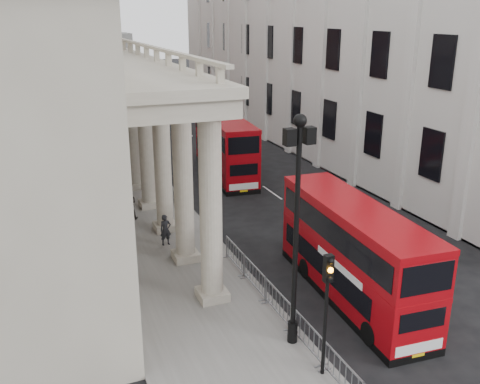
{
  "coord_description": "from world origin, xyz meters",
  "views": [
    {
      "loc": [
        -8.49,
        -10.81,
        11.44
      ],
      "look_at": [
        0.65,
        12.33,
        3.09
      ],
      "focal_mm": 40.0,
      "sensor_mm": 36.0,
      "label": 1
    }
  ],
  "objects": [
    {
      "name": "lamp_post_north",
      "position": [
        -0.6,
        36.0,
        4.91
      ],
      "size": [
        1.05,
        0.44,
        8.32
      ],
      "color": "black",
      "rests_on": "sidewalk_west"
    },
    {
      "name": "bus_far",
      "position": [
        4.51,
        25.1,
        2.25
      ],
      "size": [
        3.39,
        10.16,
        4.3
      ],
      "rotation": [
        0.0,
        0.0,
        -0.1
      ],
      "color": "#97060D",
      "rests_on": "ground"
    },
    {
      "name": "crowd_barriers",
      "position": [
        -0.35,
        2.23,
        0.67
      ],
      "size": [
        0.5,
        18.75,
        1.1
      ],
      "color": "gray",
      "rests_on": "sidewalk_west"
    },
    {
      "name": "west_building_far",
      "position": [
        -10.5,
        80.0,
        10.0
      ],
      "size": [
        9.0,
        30.0,
        20.0
      ],
      "primitive_type": "cube",
      "color": "#9D9584",
      "rests_on": "ground"
    },
    {
      "name": "pedestrian_b",
      "position": [
        -3.81,
        18.35,
        1.03
      ],
      "size": [
        1.01,
        0.86,
        1.81
      ],
      "primitive_type": "imported",
      "rotation": [
        0.0,
        0.0,
        2.92
      ],
      "color": "black",
      "rests_on": "sidewalk_west"
    },
    {
      "name": "sidewalk_west",
      "position": [
        -3.0,
        30.0,
        0.06
      ],
      "size": [
        6.0,
        140.0,
        0.12
      ],
      "primitive_type": "cube",
      "color": "slate",
      "rests_on": "ground"
    },
    {
      "name": "traffic_light",
      "position": [
        -0.5,
        1.98,
        3.11
      ],
      "size": [
        0.28,
        0.33,
        4.3
      ],
      "color": "black",
      "rests_on": "sidewalk_west"
    },
    {
      "name": "lamp_post_south",
      "position": [
        -0.6,
        4.0,
        4.91
      ],
      "size": [
        1.05,
        0.44,
        8.32
      ],
      "color": "black",
      "rests_on": "sidewalk_west"
    },
    {
      "name": "pedestrian_c",
      "position": [
        -3.95,
        18.9,
        1.02
      ],
      "size": [
        1.05,
        0.92,
        1.8
      ],
      "primitive_type": "imported",
      "rotation": [
        0.0,
        0.0,
        5.79
      ],
      "color": "black",
      "rests_on": "sidewalk_west"
    },
    {
      "name": "sidewalk_east",
      "position": [
        13.5,
        30.0,
        0.06
      ],
      "size": [
        3.0,
        140.0,
        0.12
      ],
      "primitive_type": "cube",
      "color": "slate",
      "rests_on": "ground"
    },
    {
      "name": "bus_near",
      "position": [
        3.22,
        6.15,
        2.14
      ],
      "size": [
        2.85,
        9.6,
        4.09
      ],
      "rotation": [
        0.0,
        0.0,
        -0.06
      ],
      "color": "#97060D",
      "rests_on": "ground"
    },
    {
      "name": "pedestrian_a",
      "position": [
        -2.76,
        14.06,
        0.93
      ],
      "size": [
        0.62,
        0.45,
        1.61
      ],
      "primitive_type": "imported",
      "rotation": [
        0.0,
        0.0,
        0.11
      ],
      "color": "black",
      "rests_on": "sidewalk_west"
    },
    {
      "name": "kerb",
      "position": [
        -0.05,
        30.0,
        0.07
      ],
      "size": [
        0.2,
        140.0,
        0.14
      ],
      "primitive_type": "cube",
      "color": "slate",
      "rests_on": "ground"
    },
    {
      "name": "east_building",
      "position": [
        16.0,
        32.0,
        12.5
      ],
      "size": [
        8.0,
        55.0,
        25.0
      ],
      "primitive_type": "cube",
      "color": "beige",
      "rests_on": "ground"
    },
    {
      "name": "lamp_post_mid",
      "position": [
        -0.6,
        20.0,
        4.91
      ],
      "size": [
        1.05,
        0.44,
        8.32
      ],
      "color": "black",
      "rests_on": "sidewalk_west"
    }
  ]
}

